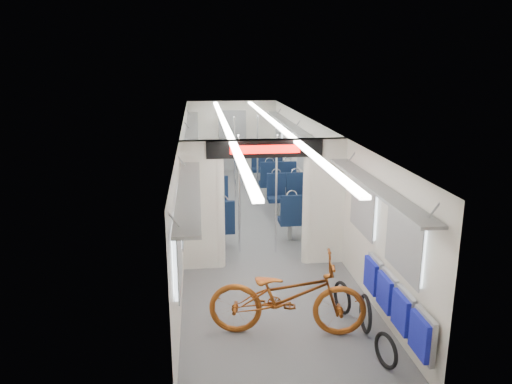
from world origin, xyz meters
TOP-DOWN VIEW (x-y plane):
  - carriage at (0.00, -0.27)m, footprint 12.00×12.02m
  - bicycle at (0.00, -4.39)m, footprint 2.22×1.07m
  - flip_bench at (1.35, -4.77)m, footprint 0.12×2.14m
  - bike_hoop_a at (1.06, -5.31)m, footprint 0.16×0.45m
  - bike_hoop_b at (1.08, -4.48)m, footprint 0.09×0.54m
  - bike_hoop_c at (0.91, -3.94)m, footprint 0.15×0.49m
  - seat_bay_near_left at (-0.93, -0.25)m, footprint 0.93×2.18m
  - seat_bay_near_right at (0.93, 0.04)m, footprint 0.91×2.09m
  - seat_bay_far_left at (-0.93, 3.37)m, footprint 0.88×1.93m
  - seat_bay_far_right at (0.93, 3.26)m, footprint 0.95×2.25m
  - stanchion_near_left at (-0.39, -1.38)m, footprint 0.04×0.04m
  - stanchion_near_right at (0.30, -1.46)m, footprint 0.04×0.04m
  - stanchion_far_left at (-0.25, 1.56)m, footprint 0.04×0.04m
  - stanchion_far_right at (0.33, 1.69)m, footprint 0.04×0.04m

SIDE VIEW (x-z plane):
  - bike_hoop_a at x=1.06m, z-range -0.03..0.43m
  - bike_hoop_c at x=0.91m, z-range -0.03..0.47m
  - bike_hoop_b at x=1.08m, z-range -0.03..0.51m
  - seat_bay_far_left at x=-0.93m, z-range 0.00..1.05m
  - seat_bay_near_right at x=0.93m, z-range -0.01..1.10m
  - seat_bay_near_left at x=-0.93m, z-range -0.01..1.12m
  - bicycle at x=0.00m, z-range 0.00..1.12m
  - seat_bay_far_right at x=0.93m, z-range -0.01..1.14m
  - flip_bench at x=1.35m, z-range 0.30..0.86m
  - stanchion_near_left at x=-0.39m, z-range 0.00..2.30m
  - stanchion_near_right at x=0.30m, z-range 0.00..2.30m
  - stanchion_far_left at x=-0.25m, z-range 0.00..2.30m
  - stanchion_far_right at x=0.33m, z-range 0.00..2.30m
  - carriage at x=0.00m, z-range 0.35..2.66m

